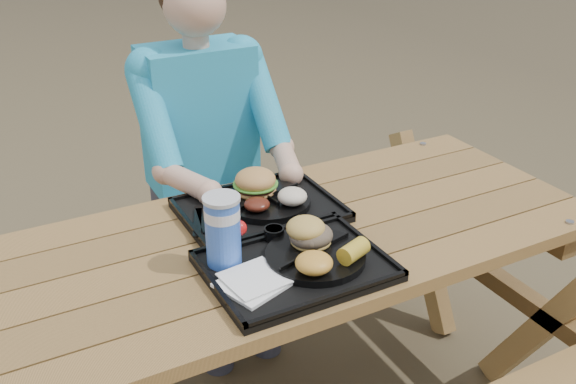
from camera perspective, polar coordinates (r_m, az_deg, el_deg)
name	(u,v)px	position (r m, az deg, el deg)	size (l,w,h in m)	color
picnic_table	(288,338)	(2.03, 0.00, -12.82)	(1.80, 1.49, 0.75)	#999999
tray_near	(296,267)	(1.65, 0.67, -6.70)	(0.45, 0.35, 0.02)	black
tray_far	(260,211)	(1.91, -2.52, -1.70)	(0.45, 0.35, 0.02)	black
plate_near	(315,256)	(1.66, 2.43, -5.70)	(0.26, 0.26, 0.02)	black
plate_far	(267,201)	(1.92, -1.85, -0.84)	(0.26, 0.26, 0.02)	black
napkin_stack	(252,283)	(1.56, -3.21, -8.07)	(0.14, 0.14, 0.02)	white
soda_cup	(223,232)	(1.61, -5.80, -3.58)	(0.09, 0.09, 0.18)	blue
condiment_bbq	(274,233)	(1.74, -1.25, -3.70)	(0.06, 0.06, 0.03)	black
condiment_mustard	(297,233)	(1.75, 0.77, -3.67)	(0.04, 0.04, 0.03)	gold
sandwich	(311,224)	(1.66, 2.08, -2.88)	(0.11, 0.11, 0.11)	gold
mac_cheese	(314,263)	(1.57, 2.33, -6.31)	(0.09, 0.09, 0.05)	gold
corn_cob	(354,251)	(1.62, 5.85, -5.24)	(0.08, 0.08, 0.05)	gold
cutlery_far	(204,219)	(1.85, -7.51, -2.40)	(0.03, 0.16, 0.01)	black
burger	(255,175)	(1.93, -2.93, 1.52)	(0.13, 0.13, 0.11)	#C38745
baked_beans	(257,204)	(1.85, -2.78, -1.10)	(0.08, 0.08, 0.03)	#541C10
potato_salad	(292,196)	(1.87, 0.38, -0.39)	(0.09, 0.09, 0.05)	beige
diner	(205,177)	(2.42, -7.41, 1.35)	(0.48, 0.84, 1.28)	#17A49A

